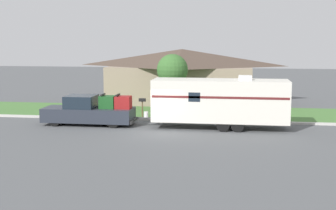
# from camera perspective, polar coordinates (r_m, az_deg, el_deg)

# --- Properties ---
(ground_plane) EXTENTS (120.00, 120.00, 0.00)m
(ground_plane) POSITION_cam_1_polar(r_m,az_deg,el_deg) (28.13, -1.21, -3.29)
(ground_plane) COLOR #515456
(curb_strip) EXTENTS (80.00, 0.30, 0.14)m
(curb_strip) POSITION_cam_1_polar(r_m,az_deg,el_deg) (31.76, -0.09, -1.83)
(curb_strip) COLOR beige
(curb_strip) RESTS_ON ground_plane
(lawn_strip) EXTENTS (80.00, 7.00, 0.03)m
(lawn_strip) POSITION_cam_1_polar(r_m,az_deg,el_deg) (35.33, 0.78, -0.89)
(lawn_strip) COLOR #477538
(lawn_strip) RESTS_ON ground_plane
(house_across_street) EXTENTS (13.03, 8.51, 4.61)m
(house_across_street) POSITION_cam_1_polar(r_m,az_deg,el_deg) (41.46, 1.71, 3.76)
(house_across_street) COLOR gray
(house_across_street) RESTS_ON ground_plane
(pickup_truck) EXTENTS (5.96, 2.01, 2.03)m
(pickup_truck) POSITION_cam_1_polar(r_m,az_deg,el_deg) (30.69, -9.52, -0.76)
(pickup_truck) COLOR black
(pickup_truck) RESTS_ON ground_plane
(travel_trailer) EXTENTS (9.47, 2.36, 3.32)m
(travel_trailer) POSITION_cam_1_polar(r_m,az_deg,el_deg) (29.11, 6.38, 0.55)
(travel_trailer) COLOR black
(travel_trailer) RESTS_ON ground_plane
(mailbox) EXTENTS (0.48, 0.20, 1.39)m
(mailbox) POSITION_cam_1_polar(r_m,az_deg,el_deg) (32.82, -3.15, 0.25)
(mailbox) COLOR brown
(mailbox) RESTS_ON ground_plane
(tree_in_yard) EXTENTS (2.28, 2.28, 4.44)m
(tree_in_yard) POSITION_cam_1_polar(r_m,az_deg,el_deg) (34.13, 0.54, 4.29)
(tree_in_yard) COLOR brown
(tree_in_yard) RESTS_ON ground_plane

